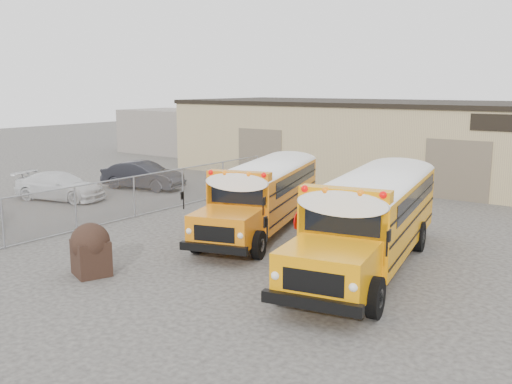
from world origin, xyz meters
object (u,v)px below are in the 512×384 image
Objects in this scene: school_bus_left at (300,170)px; tarp_bundle at (91,248)px; car_dark at (143,175)px; school_bus_right at (408,182)px; car_white at (60,186)px.

tarp_bundle is at bearing -86.65° from school_bus_left.
car_dark is (-8.86, -2.05, -0.83)m from school_bus_left.
tarp_bundle reaches higher than car_dark.
tarp_bundle is at bearing -152.36° from car_dark.
car_white is (-15.78, -5.56, -1.05)m from school_bus_right.
school_bus_right reaches higher than car_white.
tarp_bundle is 0.34× the size of car_white.
tarp_bundle reaches higher than car_white.
car_dark is (-9.62, 10.97, -0.06)m from tarp_bundle.
school_bus_right is (5.86, -1.02, 0.14)m from school_bus_left.
school_bus_right is 6.56× the size of tarp_bundle.
tarp_bundle is 14.59m from car_dark.
tarp_bundle is at bearing -113.01° from school_bus_right.
school_bus_left is 2.10× the size of car_dark.
school_bus_left is at bearing -90.58° from car_dark.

